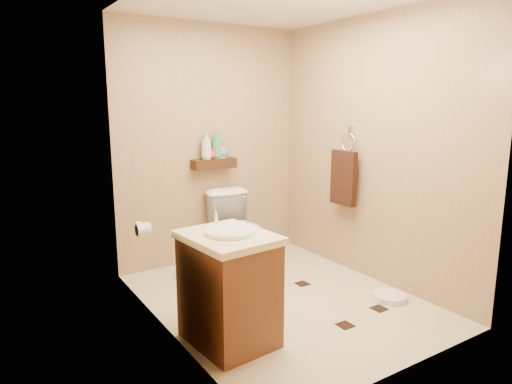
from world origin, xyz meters
TOP-DOWN VIEW (x-y plane):
  - ground at (0.00, 0.00)m, footprint 2.50×2.50m
  - wall_back at (0.00, 1.25)m, footprint 2.00×0.04m
  - wall_front at (0.00, -1.25)m, footprint 2.00×0.04m
  - wall_left at (-1.00, 0.00)m, footprint 0.04×2.50m
  - wall_right at (1.00, 0.00)m, footprint 0.04×2.50m
  - wall_shelf at (0.00, 1.17)m, footprint 0.46×0.14m
  - floor_accents at (0.03, -0.04)m, footprint 1.21×1.25m
  - toilet at (0.09, 0.83)m, footprint 0.48×0.78m
  - vanity at (-0.70, -0.36)m, footprint 0.57×0.68m
  - bathroom_scale at (0.76, -0.51)m, footprint 0.31×0.31m
  - toilet_brush at (-0.50, 0.86)m, footprint 0.10×0.10m
  - towel_ring at (0.91, 0.25)m, footprint 0.12×0.30m
  - toilet_paper at (-0.94, 0.65)m, footprint 0.12×0.11m
  - bottle_a at (-0.08, 1.17)m, footprint 0.14×0.14m
  - bottle_b at (-0.07, 1.17)m, footprint 0.10×0.10m
  - bottle_c at (-0.03, 1.17)m, footprint 0.11×0.11m
  - bottle_d at (0.03, 1.17)m, footprint 0.15×0.15m
  - bottle_e at (0.08, 1.17)m, footprint 0.09×0.09m
  - bottle_f at (0.10, 1.17)m, footprint 0.12×0.12m

SIDE VIEW (x-z plane):
  - ground at x=0.00m, z-range 0.00..0.00m
  - floor_accents at x=0.03m, z-range 0.00..0.01m
  - bathroom_scale at x=0.76m, z-range 0.00..0.05m
  - toilet_brush at x=-0.50m, z-range -0.06..0.36m
  - toilet at x=0.09m, z-range 0.00..0.76m
  - vanity at x=-0.70m, z-range -0.05..0.84m
  - toilet_paper at x=-0.94m, z-range 0.54..0.66m
  - towel_ring at x=0.91m, z-range 0.57..1.33m
  - wall_shelf at x=0.00m, z-range 0.97..1.07m
  - bottle_c at x=-0.03m, z-range 1.07..1.20m
  - bottle_f at x=0.10m, z-range 1.07..1.22m
  - bottle_b at x=-0.07m, z-range 1.07..1.23m
  - bottle_e at x=0.08m, z-range 1.07..1.25m
  - wall_back at x=0.00m, z-range 0.00..2.40m
  - wall_front at x=0.00m, z-range 0.00..2.40m
  - wall_left at x=-1.00m, z-range 0.00..2.40m
  - wall_right at x=1.00m, z-range 0.00..2.40m
  - bottle_a at x=-0.08m, z-range 1.07..1.35m
  - bottle_d at x=0.03m, z-range 1.07..1.36m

